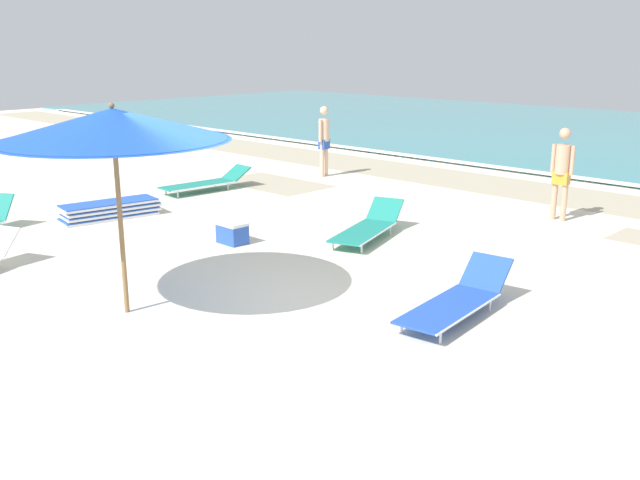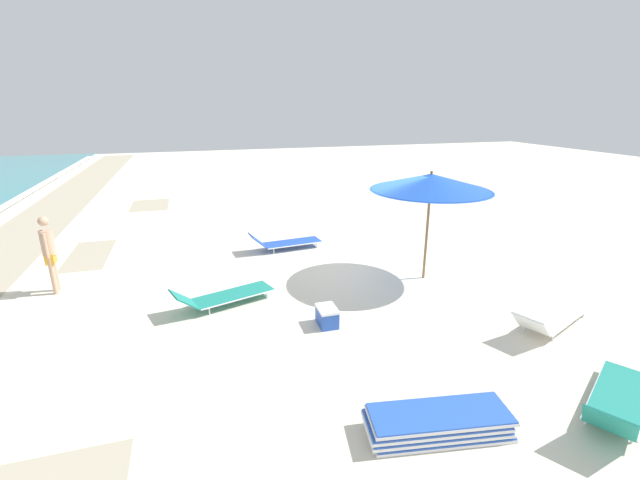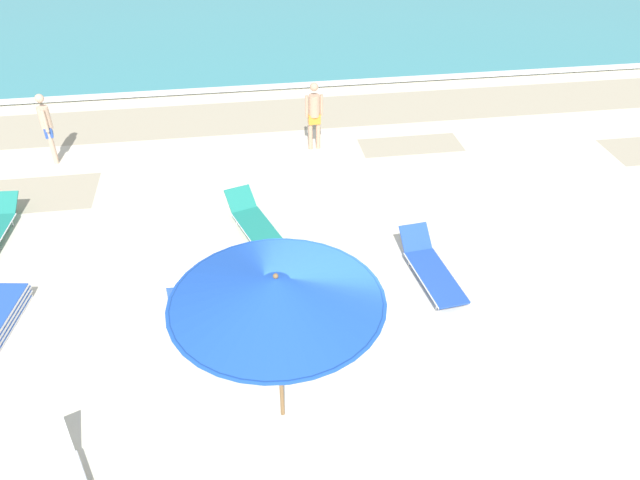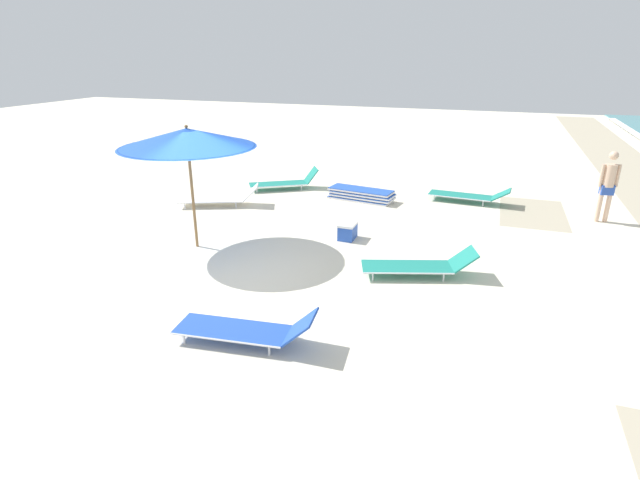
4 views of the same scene
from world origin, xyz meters
name	(u,v)px [view 4 (image 4 of 4)]	position (x,y,z in m)	size (l,w,h in m)	color
ground_plane	(225,278)	(0.00, 0.01, -0.08)	(60.00, 60.00, 0.16)	beige
beach_umbrella	(187,138)	(-1.11, -1.28, 2.35)	(2.79, 2.79, 2.62)	olive
lounger_stack	(361,194)	(-5.76, 1.19, 0.16)	(0.91, 1.98, 0.32)	blue
sun_lounger_under_umbrella	(247,329)	(1.96, 1.49, 0.21)	(0.82, 2.14, 0.56)	blue
sun_lounger_beside_umbrella	(220,198)	(-3.98, -2.34, 0.21)	(1.39, 2.23, 0.56)	white
sun_lounger_near_water_left	(419,265)	(-1.19, 3.51, 0.21)	(1.23, 2.20, 0.53)	#1E8475
sun_lounger_near_water_right	(285,182)	(-6.17, -1.32, 0.22)	(1.60, 2.09, 0.62)	#1E8475
sun_lounger_mid_beach_solo	(469,195)	(-6.53, 4.09, 0.20)	(0.76, 2.22, 0.48)	#1E8475
beachgoer_shoreline_child	(608,183)	(-5.88, 7.34, 1.00)	(0.27, 0.44, 1.76)	beige
cooler_box	(348,231)	(-2.65, 1.69, 0.19)	(0.50, 0.36, 0.37)	blue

